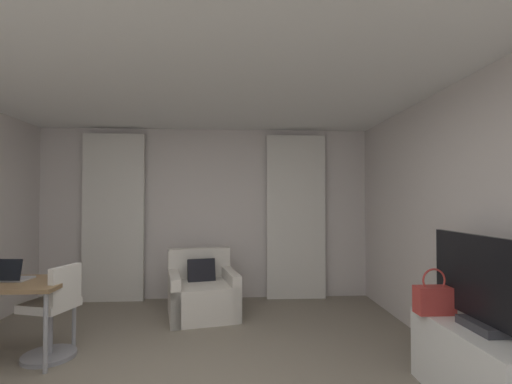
% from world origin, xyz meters
% --- Properties ---
extents(wall_window, '(5.12, 0.06, 2.60)m').
position_xyz_m(wall_window, '(0.00, 3.03, 1.30)').
color(wall_window, silver).
rests_on(wall_window, ground).
extents(ceiling, '(5.12, 6.12, 0.06)m').
position_xyz_m(ceiling, '(0.00, 0.00, 2.63)').
color(ceiling, white).
rests_on(ceiling, wall_left).
extents(curtain_left_panel, '(0.90, 0.06, 2.50)m').
position_xyz_m(curtain_left_panel, '(-1.38, 2.90, 1.25)').
color(curtain_left_panel, silver).
rests_on(curtain_left_panel, ground).
extents(curtain_right_panel, '(0.90, 0.06, 2.50)m').
position_xyz_m(curtain_right_panel, '(1.38, 2.90, 1.25)').
color(curtain_right_panel, silver).
rests_on(curtain_right_panel, ground).
extents(armchair, '(1.01, 1.02, 0.83)m').
position_xyz_m(armchair, '(0.01, 2.17, 0.28)').
color(armchair, silver).
rests_on(armchair, ground).
extents(desk, '(1.21, 0.65, 0.73)m').
position_xyz_m(desk, '(-1.76, 0.95, 0.67)').
color(desk, olive).
rests_on(desk, ground).
extents(desk_chair, '(0.50, 0.50, 0.88)m').
position_xyz_m(desk_chair, '(-1.29, 0.98, 0.39)').
color(desk_chair, gray).
rests_on(desk_chair, ground).
extents(laptop, '(0.34, 0.27, 0.22)m').
position_xyz_m(laptop, '(-1.70, 0.99, 0.78)').
color(laptop, '#ADADB2').
rests_on(laptop, desk).
extents(tv_console, '(0.49, 1.10, 0.58)m').
position_xyz_m(tv_console, '(2.21, -0.06, 0.29)').
color(tv_console, white).
rests_on(tv_console, ground).
extents(tv_flatscreen, '(0.20, 1.12, 0.67)m').
position_xyz_m(tv_flatscreen, '(2.21, -0.10, 0.90)').
color(tv_flatscreen, '#333338').
rests_on(tv_flatscreen, tv_console).
extents(handbag_primary, '(0.30, 0.14, 0.37)m').
position_xyz_m(handbag_primary, '(2.06, 0.28, 0.70)').
color(handbag_primary, '#B73833').
rests_on(handbag_primary, tv_console).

